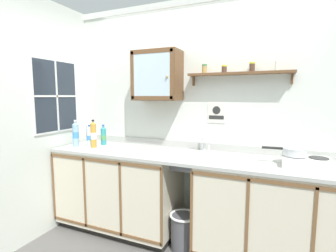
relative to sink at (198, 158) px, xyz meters
The scene contains 19 objects.
back_wall 0.50m from the sink, 102.52° to the left, with size 3.72×0.07×2.58m.
side_wall_left 1.81m from the sink, 158.63° to the right, with size 0.05×3.46×2.58m, color silver.
lower_cabinet_run 1.03m from the sink, behind, with size 1.39×0.65×0.91m.
lower_cabinet_run_right 0.88m from the sink, ahead, with size 1.45×0.65×0.91m.
countertop 0.08m from the sink, 152.16° to the right, with size 3.08×0.67×0.03m, color #B2B2AD.
backsplash 0.29m from the sink, 104.05° to the left, with size 3.08×0.02×0.08m, color #B2B2AD.
sink is the anchor object (origin of this frame).
hot_plate_stove 0.95m from the sink, ahead, with size 0.38×0.26×0.08m.
saucepan 0.87m from the sink, ahead, with size 0.36×0.20×0.07m.
bottle_water_clear_0 1.35m from the sink, behind, with size 0.07×0.07×0.25m.
bottle_opaque_white_1 1.44m from the sink, behind, with size 0.07×0.07×0.28m.
bottle_detergent_teal_2 1.23m from the sink, behind, with size 0.07×0.07×0.24m.
bottle_juice_amber_3 1.24m from the sink, behind, with size 0.07×0.07×0.32m.
bottle_water_blue_4 1.47m from the sink, behind, with size 0.07×0.07×0.31m.
wall_cabinet 1.00m from the sink, 164.98° to the left, with size 0.52×0.31×0.54m.
spice_shelf 0.94m from the sink, 32.81° to the left, with size 1.02×0.14×0.22m.
warning_sign 0.54m from the sink, 67.77° to the left, with size 0.19×0.01×0.22m.
window 1.75m from the sink, behind, with size 0.03×0.63×0.83m.
trash_bin 0.74m from the sink, 122.27° to the right, with size 0.28×0.28×0.37m.
Camera 1 is at (0.76, -2.01, 1.54)m, focal length 26.83 mm.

